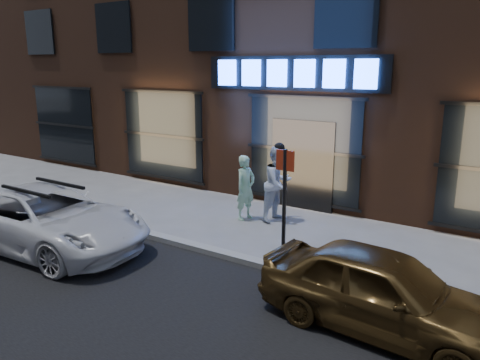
# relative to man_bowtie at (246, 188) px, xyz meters

# --- Properties ---
(ground) EXTENTS (90.00, 90.00, 0.00)m
(ground) POSITION_rel_man_bowtie_xyz_m (0.77, -2.31, -0.82)
(ground) COLOR slate
(ground) RESTS_ON ground
(curb) EXTENTS (60.00, 0.25, 0.12)m
(curb) POSITION_rel_man_bowtie_xyz_m (0.77, -2.31, -0.76)
(curb) COLOR gray
(curb) RESTS_ON ground
(storefront_building) EXTENTS (30.20, 8.28, 10.30)m
(storefront_building) POSITION_rel_man_bowtie_xyz_m (0.77, 5.68, 4.33)
(storefront_building) COLOR #54301E
(storefront_building) RESTS_ON ground
(man_bowtie) EXTENTS (0.50, 0.66, 1.64)m
(man_bowtie) POSITION_rel_man_bowtie_xyz_m (0.00, 0.00, 0.00)
(man_bowtie) COLOR #ABE1B3
(man_bowtie) RESTS_ON ground
(man_cap) EXTENTS (0.86, 1.02, 1.89)m
(man_cap) POSITION_rel_man_bowtie_xyz_m (0.73, 0.37, 0.13)
(man_cap) COLOR white
(man_cap) RESTS_ON ground
(white_suv) EXTENTS (4.80, 2.48, 1.29)m
(white_suv) POSITION_rel_man_bowtie_xyz_m (-2.47, -3.95, -0.17)
(white_suv) COLOR white
(white_suv) RESTS_ON ground
(gold_sedan) EXTENTS (3.75, 1.74, 1.24)m
(gold_sedan) POSITION_rel_man_bowtie_xyz_m (4.43, -3.26, -0.20)
(gold_sedan) COLOR brown
(gold_sedan) RESTS_ON ground
(sign_post) EXTENTS (0.37, 0.07, 2.34)m
(sign_post) POSITION_rel_man_bowtie_xyz_m (2.25, -2.21, 0.60)
(sign_post) COLOR #262628
(sign_post) RESTS_ON ground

